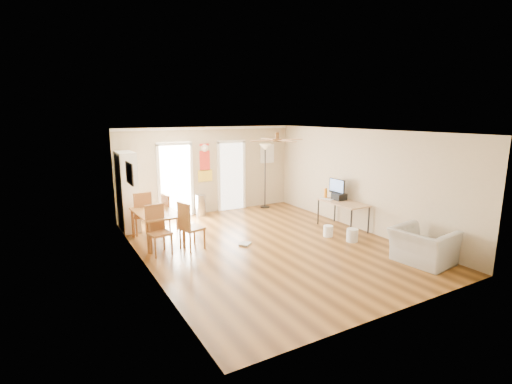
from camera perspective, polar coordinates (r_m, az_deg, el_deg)
floor at (r=8.77m, az=1.96°, el=-8.07°), size 7.00×7.00×0.00m
ceiling at (r=8.27m, az=2.08°, el=9.15°), size 5.50×7.00×0.00m
wall_back at (r=11.51m, az=-7.17°, el=3.27°), size 5.50×0.04×2.60m
wall_front at (r=5.83m, az=20.45°, el=-5.64°), size 5.50×0.04×2.60m
wall_left at (r=7.39m, az=-16.46°, el=-1.81°), size 0.04×7.00×2.60m
wall_right at (r=10.12m, az=15.41°, el=1.79°), size 0.04×7.00×2.60m
crown_molding at (r=8.27m, az=2.08°, el=8.88°), size 5.50×7.00×0.08m
kitchen_doorway at (r=11.18m, az=-12.08°, el=1.56°), size 0.90×0.10×2.10m
bathroom_doorway at (r=11.83m, az=-3.76°, el=2.34°), size 0.80×0.10×2.10m
wall_decal at (r=11.41m, az=-7.75°, el=4.45°), size 0.46×0.03×1.10m
ac_grille at (r=12.35m, az=1.69°, el=5.80°), size 0.50×0.04×0.60m
framed_poster at (r=8.67m, az=-18.61°, el=2.69°), size 0.04×0.66×0.48m
ceiling_fan at (r=8.02m, az=3.21°, el=7.85°), size 1.24×1.24×0.20m
bookshelf at (r=10.24m, az=-18.89°, el=0.09°), size 0.66×1.00×2.04m
dining_table at (r=9.19m, az=-14.69°, el=-5.11°), size 0.97×1.53×0.74m
dining_chair_right_a at (r=9.79m, az=-12.44°, el=-3.19°), size 0.46×0.46×1.00m
dining_chair_right_b at (r=8.52m, az=-9.66°, el=-5.03°), size 0.54×0.54×1.08m
dining_chair_near at (r=8.35m, az=-14.42°, el=-5.66°), size 0.50×0.50×1.06m
dining_chair_far at (r=9.89m, az=-17.05°, el=-3.03°), size 0.50×0.50×1.08m
trash_can at (r=11.28m, az=-8.36°, el=-2.01°), size 0.37×0.37×0.64m
torchiere_lamp at (r=12.04m, az=1.38°, el=2.40°), size 0.45×0.45×2.05m
computer_desk at (r=10.17m, az=12.93°, el=-3.46°), size 0.67×1.35×0.72m
imac at (r=10.37m, az=12.11°, el=0.45°), size 0.09×0.58×0.54m
keyboard at (r=10.32m, az=10.56°, el=-1.03°), size 0.24×0.40×0.01m
printer at (r=10.30m, az=12.44°, el=-0.69°), size 0.30×0.34×0.17m
orange_bottle at (r=10.47m, az=10.48°, el=-0.16°), size 0.11×0.11×0.26m
wastebasket_a at (r=9.26m, az=14.34°, el=-6.34°), size 0.33×0.33×0.31m
wastebasket_b at (r=9.52m, az=10.86°, el=-5.82°), size 0.27×0.27×0.27m
floor_cloth at (r=8.81m, az=-1.65°, el=-7.85°), size 0.35×0.34×0.04m
armchair at (r=8.37m, az=23.89°, el=-7.50°), size 1.07×1.20×0.71m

